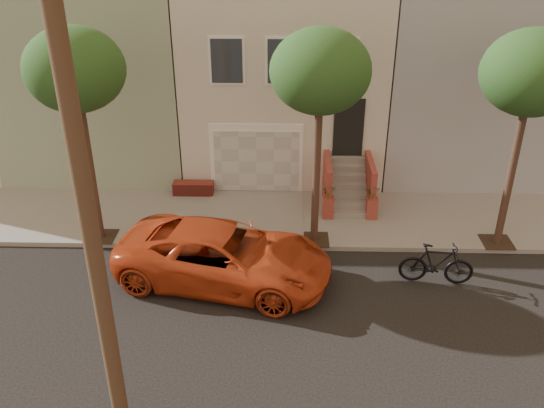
{
  "coord_description": "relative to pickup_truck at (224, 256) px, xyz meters",
  "views": [
    {
      "loc": [
        0.14,
        -11.13,
        9.21
      ],
      "look_at": [
        -0.25,
        3.0,
        1.82
      ],
      "focal_mm": 38.12,
      "sensor_mm": 36.0,
      "label": 1
    }
  ],
  "objects": [
    {
      "name": "tree_right",
      "position": [
        8.0,
        1.99,
        4.45
      ],
      "size": [
        2.7,
        2.57,
        6.3
      ],
      "color": "#2D2116",
      "rests_on": "sidewalk"
    },
    {
      "name": "pickup_truck",
      "position": [
        0.0,
        0.0,
        0.0
      ],
      "size": [
        6.22,
        3.82,
        1.61
      ],
      "primitive_type": "imported",
      "rotation": [
        0.0,
        0.0,
        1.36
      ],
      "color": "#BE3D18",
      "rests_on": "ground"
    },
    {
      "name": "tree_left",
      "position": [
        -4.0,
        1.99,
        4.45
      ],
      "size": [
        2.7,
        2.57,
        6.3
      ],
      "color": "#2D2116",
      "rests_on": "sidewalk"
    },
    {
      "name": "ground",
      "position": [
        1.5,
        -1.91,
        -0.8
      ],
      "size": [
        90.0,
        90.0,
        0.0
      ],
      "primitive_type": "plane",
      "color": "black",
      "rests_on": "ground"
    },
    {
      "name": "tree_mid",
      "position": [
        2.5,
        1.99,
        4.45
      ],
      "size": [
        2.7,
        2.57,
        6.3
      ],
      "color": "#2D2116",
      "rests_on": "sidewalk"
    },
    {
      "name": "sidewalk",
      "position": [
        1.5,
        3.44,
        -0.73
      ],
      "size": [
        40.0,
        3.7,
        0.15
      ],
      "primitive_type": "cube",
      "color": "gray",
      "rests_on": "ground"
    },
    {
      "name": "house_row",
      "position": [
        1.5,
        9.28,
        2.84
      ],
      "size": [
        33.1,
        11.7,
        7.0
      ],
      "color": "beige",
      "rests_on": "sidewalk"
    },
    {
      "name": "motorcycle",
      "position": [
        5.71,
        0.07,
        -0.21
      ],
      "size": [
        2.03,
        0.74,
        1.19
      ],
      "primitive_type": "imported",
      "rotation": [
        0.0,
        0.0,
        1.48
      ],
      "color": "black",
      "rests_on": "ground"
    }
  ]
}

